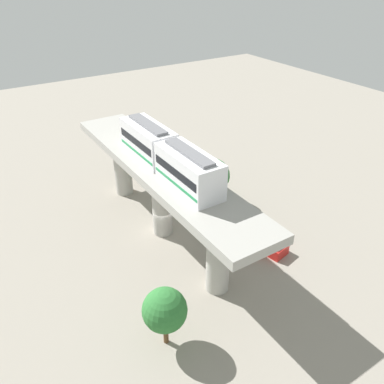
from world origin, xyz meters
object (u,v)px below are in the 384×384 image
Objects in this scene: parked_car_orange at (183,168)px; parked_car_red at (265,242)px; tree_near_viaduct at (213,176)px; tree_mid_lot at (165,310)px; train at (167,155)px.

parked_car_orange and parked_car_red have the same top height.
parked_car_red is at bearing 86.94° from tree_near_viaduct.
parked_car_orange is 0.98× the size of parked_car_red.
parked_car_red is (1.19, 16.64, 0.00)m from parked_car_orange.
parked_car_red is 9.64m from tree_near_viaduct.
tree_mid_lot is at bearing 45.16° from tree_near_viaduct.
tree_mid_lot is (6.15, 10.13, -5.84)m from train.
parked_car_red is (-6.76, 5.94, -8.25)m from train.
parked_car_orange is 0.85× the size of tree_near_viaduct.
parked_car_red is 13.78m from tree_mid_lot.
tree_near_viaduct reaches higher than tree_mid_lot.
train reaches higher than tree_near_viaduct.
tree_mid_lot is at bearing 63.99° from parked_car_orange.
tree_near_viaduct is at bearing -134.84° from tree_mid_lot.
train is at bearing -53.47° from parked_car_red.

